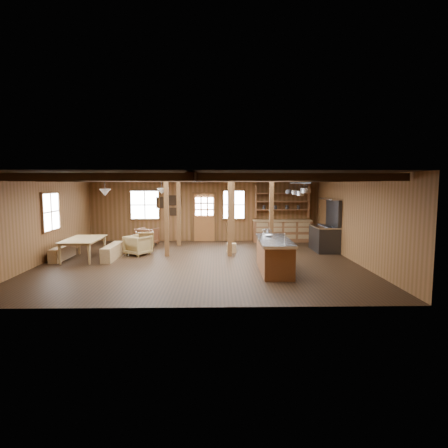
{
  "coord_description": "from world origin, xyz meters",
  "views": [
    {
      "loc": [
        0.53,
        -11.96,
        2.53
      ],
      "look_at": [
        0.79,
        0.74,
        1.16
      ],
      "focal_mm": 30.0,
      "sensor_mm": 36.0,
      "label": 1
    }
  ],
  "objects_px": {
    "kitchen_island": "(274,255)",
    "armchair_a": "(145,239)",
    "commercial_range": "(326,234)",
    "armchair_c": "(138,245)",
    "dining_table": "(85,249)",
    "armchair_b": "(147,236)"
  },
  "relations": [
    {
      "from": "armchair_a",
      "to": "armchair_b",
      "type": "height_order",
      "value": "armchair_b"
    },
    {
      "from": "commercial_range",
      "to": "armchair_a",
      "type": "distance_m",
      "value": 7.03
    },
    {
      "from": "kitchen_island",
      "to": "dining_table",
      "type": "relative_size",
      "value": 1.28
    },
    {
      "from": "armchair_a",
      "to": "armchair_b",
      "type": "distance_m",
      "value": 0.68
    },
    {
      "from": "kitchen_island",
      "to": "dining_table",
      "type": "distance_m",
      "value": 6.38
    },
    {
      "from": "kitchen_island",
      "to": "commercial_range",
      "type": "xyz_separation_m",
      "value": [
        2.45,
        3.26,
        0.16
      ]
    },
    {
      "from": "armchair_a",
      "to": "dining_table",
      "type": "bearing_deg",
      "value": 43.57
    },
    {
      "from": "kitchen_island",
      "to": "armchair_b",
      "type": "relative_size",
      "value": 3.26
    },
    {
      "from": "commercial_range",
      "to": "armchair_c",
      "type": "bearing_deg",
      "value": -174.36
    },
    {
      "from": "dining_table",
      "to": "armchair_a",
      "type": "height_order",
      "value": "dining_table"
    },
    {
      "from": "kitchen_island",
      "to": "armchair_a",
      "type": "xyz_separation_m",
      "value": [
        -4.52,
        4.16,
        -0.15
      ]
    },
    {
      "from": "commercial_range",
      "to": "kitchen_island",
      "type": "bearing_deg",
      "value": -126.9
    },
    {
      "from": "armchair_b",
      "to": "armchair_c",
      "type": "height_order",
      "value": "same"
    },
    {
      "from": "commercial_range",
      "to": "dining_table",
      "type": "relative_size",
      "value": 1.01
    },
    {
      "from": "dining_table",
      "to": "armchair_c",
      "type": "xyz_separation_m",
      "value": [
        1.64,
        0.69,
        0.0
      ]
    },
    {
      "from": "kitchen_island",
      "to": "armchair_b",
      "type": "height_order",
      "value": "kitchen_island"
    },
    {
      "from": "commercial_range",
      "to": "dining_table",
      "type": "xyz_separation_m",
      "value": [
        -8.55,
        -1.37,
        -0.29
      ]
    },
    {
      "from": "armchair_b",
      "to": "armchair_c",
      "type": "distance_m",
      "value": 2.26
    },
    {
      "from": "commercial_range",
      "to": "armchair_c",
      "type": "distance_m",
      "value": 6.95
    },
    {
      "from": "armchair_b",
      "to": "dining_table",
      "type": "bearing_deg",
      "value": 85.68
    },
    {
      "from": "dining_table",
      "to": "armchair_a",
      "type": "distance_m",
      "value": 2.76
    },
    {
      "from": "armchair_c",
      "to": "dining_table",
      "type": "bearing_deg",
      "value": 56.55
    }
  ]
}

